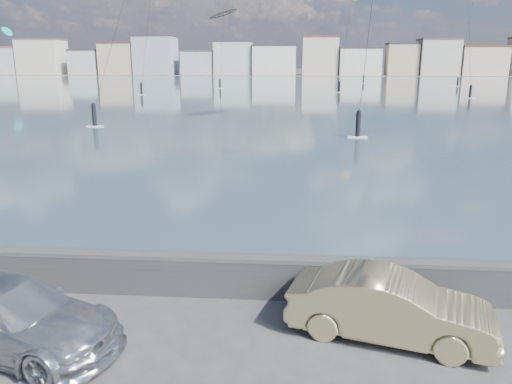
# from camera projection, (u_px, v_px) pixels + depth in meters

# --- Properties ---
(ground) EXTENTS (700.00, 700.00, 0.00)m
(ground) POSITION_uv_depth(u_px,v_px,m) (185.00, 361.00, 9.19)
(ground) COLOR #333335
(ground) RESTS_ON ground
(bay_water) EXTENTS (500.00, 177.00, 0.00)m
(bay_water) POSITION_uv_depth(u_px,v_px,m) (285.00, 89.00, 97.39)
(bay_water) COLOR #375C68
(bay_water) RESTS_ON ground
(far_shore_strip) EXTENTS (500.00, 60.00, 0.00)m
(far_shore_strip) POSITION_uv_depth(u_px,v_px,m) (291.00, 74.00, 201.98)
(far_shore_strip) COLOR #4C473D
(far_shore_strip) RESTS_ON ground
(seawall) EXTENTS (400.00, 0.36, 1.08)m
(seawall) POSITION_uv_depth(u_px,v_px,m) (209.00, 272.00, 11.64)
(seawall) COLOR #28282B
(seawall) RESTS_ON ground
(far_buildings) EXTENTS (240.79, 13.26, 14.60)m
(far_buildings) POSITION_uv_depth(u_px,v_px,m) (294.00, 59.00, 186.85)
(far_buildings) COLOR #B7C6BC
(far_buildings) RESTS_ON ground
(car_silver) EXTENTS (4.91, 3.03, 1.33)m
(car_silver) POSITION_uv_depth(u_px,v_px,m) (9.00, 316.00, 9.50)
(car_silver) COLOR #B7BBBF
(car_silver) RESTS_ON ground
(car_champagne) EXTENTS (4.23, 2.42, 1.32)m
(car_champagne) POSITION_uv_depth(u_px,v_px,m) (390.00, 307.00, 9.85)
(car_champagne) COLOR tan
(car_champagne) RESTS_ON ground
(kitesurfer_11) EXTENTS (7.52, 17.25, 15.01)m
(kitesurfer_11) POSITION_uv_depth(u_px,v_px,m) (6.00, 32.00, 137.97)
(kitesurfer_11) COLOR #19BFBF
(kitesurfer_11) RESTS_ON ground
(kitesurfer_14) EXTENTS (6.97, 19.15, 17.00)m
(kitesurfer_14) POSITION_uv_depth(u_px,v_px,m) (224.00, 15.00, 109.40)
(kitesurfer_14) COLOR black
(kitesurfer_14) RESTS_ON ground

